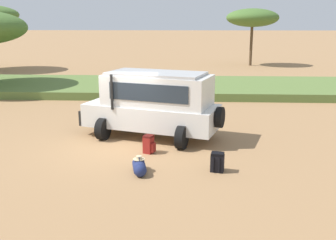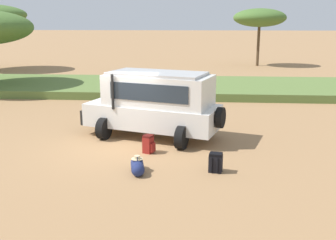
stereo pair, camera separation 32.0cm
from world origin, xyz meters
name	(u,v)px [view 1 (the left image)]	position (x,y,z in m)	size (l,w,h in m)	color
ground_plane	(120,147)	(0.00, 0.00, 0.00)	(320.00, 320.00, 0.00)	#9E754C
grass_bank	(150,87)	(0.00, 11.38, 0.22)	(120.00, 7.00, 0.44)	#5B7538
safari_vehicle	(154,103)	(1.10, 1.27, 1.29)	(5.45, 3.62, 2.44)	silver
backpack_beside_front_wheel	(217,162)	(3.21, -2.11, 0.28)	(0.42, 0.42, 0.57)	black
backpack_cluster_center	(149,144)	(1.07, -0.58, 0.29)	(0.44, 0.40, 0.60)	maroon
duffel_bag_low_black_case	(139,166)	(0.96, -2.33, 0.19)	(0.48, 0.95, 0.47)	navy
acacia_tree_centre_back	(253,18)	(8.36, 25.60, 4.46)	(4.91, 4.20, 5.33)	brown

